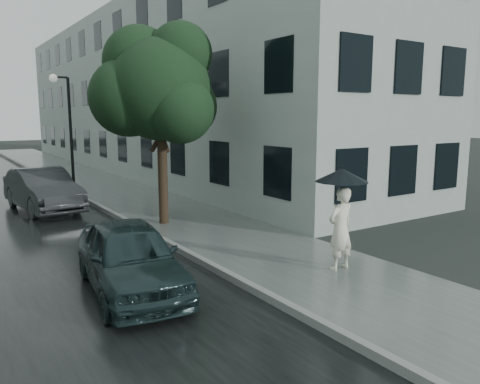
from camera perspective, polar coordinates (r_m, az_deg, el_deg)
ground at (r=10.31m, az=6.41°, el=-9.00°), size 120.00×120.00×0.00m
sidewalk at (r=20.81m, az=-14.66°, el=0.09°), size 3.50×60.00×0.01m
kerb_near at (r=20.30m, az=-19.54°, el=-0.17°), size 0.15×60.00×0.15m
building_near at (r=29.47m, az=-10.05°, el=11.64°), size 7.02×36.00×9.00m
pedestrian at (r=10.03m, az=12.15°, el=-4.40°), size 0.66×0.46×1.76m
umbrella at (r=9.87m, az=12.31°, el=2.01°), size 1.34×1.34×1.26m
street_tree at (r=14.17m, az=-9.87°, el=12.36°), size 3.88×3.53×5.91m
lamp_post at (r=20.56m, az=-20.40°, el=7.51°), size 0.85×0.32×4.86m
car_near at (r=8.92m, az=-13.25°, el=-7.71°), size 1.97×3.97×1.30m
car_far at (r=17.31m, az=-22.91°, el=0.27°), size 1.98×4.52×1.44m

